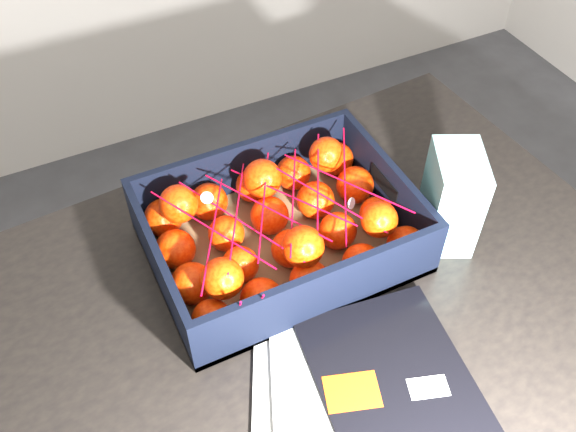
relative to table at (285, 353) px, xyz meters
name	(u,v)px	position (x,y,z in m)	size (l,w,h in m)	color
table	(285,353)	(0.00, 0.00, 0.00)	(1.25, 0.88, 0.75)	black
magazine_stack	(359,403)	(0.03, -0.17, 0.11)	(0.38, 0.34, 0.02)	beige
produce_crate	(280,235)	(0.05, 0.13, 0.13)	(0.42, 0.31, 0.11)	brown
clementine_heap	(279,227)	(0.05, 0.13, 0.15)	(0.40, 0.29, 0.11)	#FF2E05
mesh_net	(278,211)	(0.05, 0.12, 0.21)	(0.35, 0.28, 0.09)	#B60626
retail_carton	(452,198)	(0.32, 0.04, 0.18)	(0.08, 0.11, 0.17)	white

